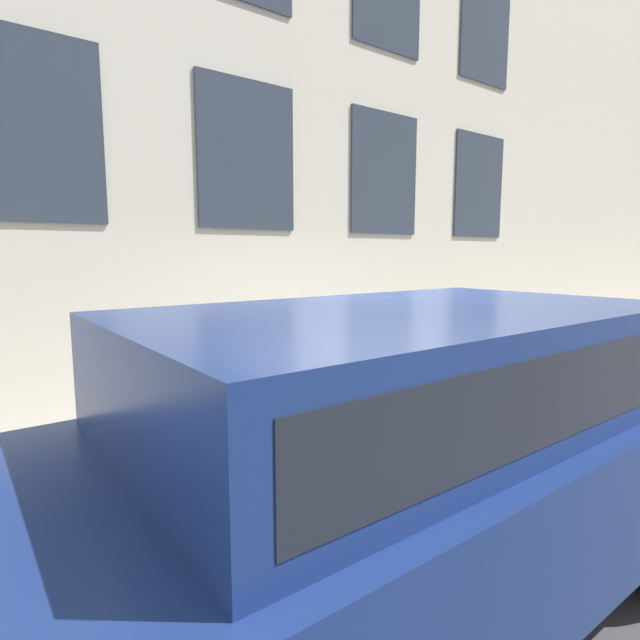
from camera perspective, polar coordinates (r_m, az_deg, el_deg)
name	(u,v)px	position (r m, az deg, el deg)	size (l,w,h in m)	color
ground_plane	(380,482)	(4.84, 6.82, -17.94)	(80.00, 80.00, 0.00)	#47474C
sidewalk	(305,436)	(5.65, -1.77, -13.11)	(2.38, 60.00, 0.17)	#B2ADA3
fire_hydrant	(314,410)	(4.87, -0.75, -10.21)	(0.35, 0.46, 0.83)	gold
person	(326,366)	(5.45, 0.66, -5.31)	(0.28, 0.19, 1.16)	#726651
parked_truck_navy_near	(397,440)	(2.90, 8.83, -13.41)	(1.99, 4.98, 1.79)	black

